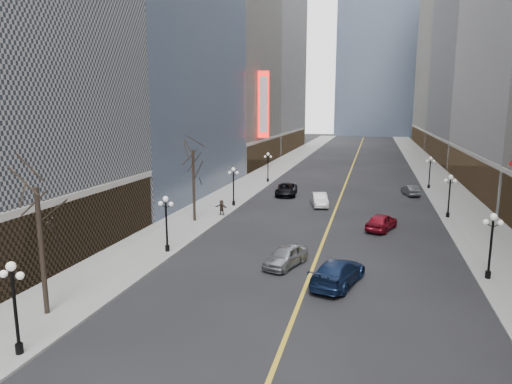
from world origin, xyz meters
The scene contains 24 objects.
sidewalk_east centered at (14.00, 70.00, 0.07)m, with size 6.00×230.00×0.15m, color gray.
sidewalk_west centered at (-14.00, 70.00, 0.07)m, with size 6.00×230.00×0.15m, color gray.
lane_line centered at (0.00, 80.00, 0.01)m, with size 0.25×200.00×0.02m, color gold.
bldg_east_c centered at (29.88, 106.00, 24.18)m, with size 26.60×40.60×48.80m.
bldg_east_d centered at (29.90, 149.00, 31.17)m, with size 26.60×46.60×62.80m.
bldg_west_c centered at (-29.88, 87.00, 25.19)m, with size 26.60×30.60×50.80m.
bldg_west_d centered at (-29.92, 121.00, 36.17)m, with size 26.60×38.60×72.80m.
streetlamp_east_1 centered at (11.80, 30.00, 2.90)m, with size 1.26×0.44×4.52m.
streetlamp_east_2 centered at (11.80, 48.00, 2.90)m, with size 1.26×0.44×4.52m.
streetlamp_east_3 centered at (11.80, 66.00, 2.90)m, with size 1.26×0.44×4.52m.
streetlamp_west_0 centered at (-11.80, 14.00, 2.90)m, with size 1.26×0.44×4.52m.
streetlamp_west_1 centered at (-11.80, 30.00, 2.90)m, with size 1.26×0.44×4.52m.
streetlamp_west_2 centered at (-11.80, 48.00, 2.90)m, with size 1.26×0.44×4.52m.
streetlamp_west_3 centered at (-11.80, 66.00, 2.90)m, with size 1.26×0.44×4.52m.
theatre_marquee centered at (-15.88, 80.00, 12.00)m, with size 2.00×0.55×12.00m.
tree_west_near centered at (-13.50, 18.00, 6.24)m, with size 3.60×3.60×7.92m.
tree_west_far centered at (-13.50, 40.00, 6.24)m, with size 3.60×3.60×7.92m.
car_nb_near centered at (-2.00, 29.32, 0.76)m, with size 1.80×4.48×1.53m, color #919498.
car_nb_mid centered at (-2.00, 50.80, 0.77)m, with size 1.63×4.68×1.54m, color silver.
car_nb_far centered at (-7.08, 56.42, 0.79)m, with size 2.63×5.71×1.59m, color black.
car_sb_near centered at (2.00, 26.73, 0.84)m, with size 2.35×5.79×1.68m, color #112142.
car_sb_mid centered at (4.97, 41.53, 0.81)m, with size 1.92×4.78×1.63m, color maroon.
car_sb_far centered at (8.93, 60.54, 0.69)m, with size 1.45×4.17×1.37m, color #454A4C.
ped_west_far centered at (-11.60, 42.99, 0.97)m, with size 1.53×0.44×1.65m, color #2D2319.
Camera 1 is at (3.89, -2.29, 11.55)m, focal length 32.00 mm.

